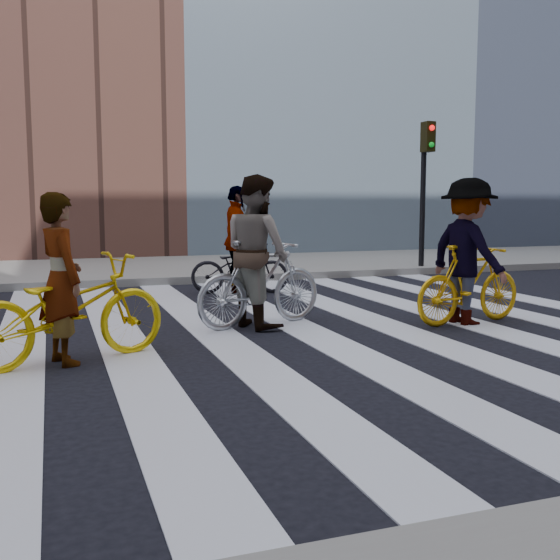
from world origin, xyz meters
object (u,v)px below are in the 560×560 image
bike_yellow_right (470,284)px  rider_left (61,279)px  bike_yellow_left (68,310)px  rider_right (467,252)px  bike_silver_mid (261,283)px  rider_mid (257,251)px  bike_dark_rear (240,268)px  rider_rear (237,240)px  traffic_signal (425,170)px

bike_yellow_right → rider_left: bearing=87.1°
bike_yellow_left → rider_right: size_ratio=1.08×
bike_silver_mid → rider_mid: size_ratio=0.97×
bike_silver_mid → bike_dark_rear: bearing=-27.7°
bike_yellow_right → rider_right: rider_right is taller
rider_left → rider_mid: rider_mid is taller
rider_left → rider_mid: (2.37, 1.22, 0.12)m
bike_yellow_right → rider_rear: size_ratio=0.93×
bike_yellow_right → rider_mid: 2.80m
bike_dark_rear → rider_left: size_ratio=1.01×
bike_yellow_left → rider_left: (-0.05, 0.00, 0.30)m
rider_left → rider_rear: (2.96, 4.28, 0.10)m
bike_yellow_left → rider_left: bearing=69.4°
rider_left → rider_mid: bearing=-83.3°
bike_dark_rear → rider_rear: (-0.05, 0.00, 0.49)m
traffic_signal → rider_mid: bearing=-138.1°
traffic_signal → bike_yellow_right: bearing=-116.2°
bike_silver_mid → rider_mid: 0.41m
rider_right → bike_yellow_left: bearing=87.2°
traffic_signal → bike_yellow_left: 10.02m
bike_yellow_left → bike_dark_rear: size_ratio=1.20×
bike_yellow_left → rider_left: size_ratio=1.21×
rider_mid → rider_rear: (0.59, 3.06, -0.03)m
rider_left → bike_yellow_left: bearing=-110.6°
bike_yellow_left → rider_left: 0.31m
bike_silver_mid → rider_left: 2.73m
rider_left → rider_rear: size_ratio=0.90×
bike_yellow_right → rider_left: rider_left is taller
bike_dark_rear → rider_right: 4.30m
rider_rear → bike_yellow_left: bearing=159.7°
rider_rear → rider_left: bearing=159.2°
rider_mid → rider_right: rider_mid is taller
bike_silver_mid → bike_yellow_right: bike_silver_mid is taller
rider_right → rider_left: bearing=87.1°
rider_mid → rider_left: bearing=100.5°
rider_left → rider_rear: rider_rear is taller
bike_dark_rear → rider_rear: bearing=103.9°
bike_yellow_left → rider_rear: rider_rear is taller
bike_yellow_right → bike_yellow_left: bearing=87.1°
bike_dark_rear → bike_silver_mid: bearing=-177.1°
bike_dark_rear → rider_left: rider_left is taller
rider_mid → bike_yellow_left: bearing=101.0°
bike_dark_rear → rider_mid: bearing=-178.0°
traffic_signal → rider_rear: traffic_signal is taller
rider_right → bike_yellow_right: bearing=-98.5°
bike_dark_rear → rider_right: rider_right is taller
rider_left → rider_right: size_ratio=0.89×
bike_yellow_left → traffic_signal: bearing=-72.4°
traffic_signal → rider_right: traffic_signal is taller
traffic_signal → bike_silver_mid: (-5.38, -4.88, -1.72)m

